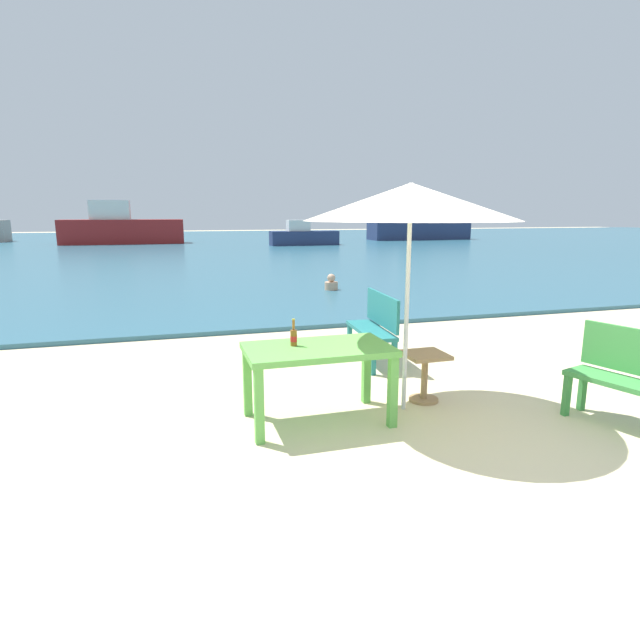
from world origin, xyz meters
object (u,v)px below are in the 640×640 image
at_px(beer_bottle_amber, 294,336).
at_px(swimmer_person, 331,284).
at_px(picnic_table_green, 318,357).
at_px(bench_teal_center, 376,324).
at_px(side_table_wood, 425,370).
at_px(bench_green_left, 639,375).
at_px(patio_umbrella, 411,202).
at_px(boat_fishing_trawler, 121,228).
at_px(boat_cargo_ship, 418,226).
at_px(boat_tanker, 303,236).

distance_m(beer_bottle_amber, swimmer_person, 8.34).
bearing_deg(beer_bottle_amber, picnic_table_green, -22.44).
relative_size(bench_teal_center, swimmer_person, 2.98).
height_order(side_table_wood, bench_green_left, bench_green_left).
xyz_separation_m(patio_umbrella, bench_green_left, (1.85, -1.10, -1.58)).
bearing_deg(boat_fishing_trawler, boat_cargo_ship, -1.24).
relative_size(side_table_wood, boat_tanker, 0.13).
bearing_deg(bench_green_left, patio_umbrella, 149.39).
height_order(picnic_table_green, bench_teal_center, bench_teal_center).
xyz_separation_m(picnic_table_green, beer_bottle_amber, (-0.22, 0.09, 0.20)).
distance_m(picnic_table_green, boat_tanker, 27.25).
distance_m(boat_tanker, boat_fishing_trawler, 11.90).
distance_m(beer_bottle_amber, boat_cargo_ship, 35.03).
bearing_deg(side_table_wood, picnic_table_green, -171.05).
relative_size(picnic_table_green, side_table_wood, 2.59).
distance_m(patio_umbrella, swimmer_person, 8.24).
relative_size(picnic_table_green, beer_bottle_amber, 5.28).
relative_size(swimmer_person, boat_fishing_trawler, 0.05).
bearing_deg(boat_fishing_trawler, beer_bottle_amber, -82.80).
bearing_deg(boat_fishing_trawler, boat_tanker, -23.69).
height_order(boat_tanker, boat_fishing_trawler, boat_fishing_trawler).
height_order(beer_bottle_amber, patio_umbrella, patio_umbrella).
relative_size(beer_bottle_amber, boat_tanker, 0.06).
bearing_deg(beer_bottle_amber, boat_fishing_trawler, 97.20).
xyz_separation_m(boat_fishing_trawler, boat_cargo_ship, (20.90, -0.45, 0.01)).
xyz_separation_m(bench_teal_center, boat_tanker, (5.43, 24.66, 0.09)).
height_order(side_table_wood, boat_fishing_trawler, boat_fishing_trawler).
distance_m(bench_green_left, swimmer_person, 8.95).
height_order(picnic_table_green, boat_cargo_ship, boat_cargo_ship).
distance_m(patio_umbrella, boat_tanker, 27.03).
relative_size(side_table_wood, bench_teal_center, 0.44).
xyz_separation_m(side_table_wood, swimmer_person, (1.39, 7.69, -0.11)).
relative_size(side_table_wood, boat_cargo_ship, 0.07).
xyz_separation_m(bench_green_left, boat_fishing_trawler, (-6.94, 32.23, 0.52)).
relative_size(beer_bottle_amber, bench_green_left, 0.21).
bearing_deg(boat_cargo_ship, boat_fishing_trawler, 178.76).
distance_m(picnic_table_green, bench_green_left, 2.99).
relative_size(bench_green_left, boat_fishing_trawler, 0.17).
xyz_separation_m(swimmer_person, boat_tanker, (4.09, 18.51, 0.39)).
bearing_deg(boat_cargo_ship, picnic_table_green, -118.60).
distance_m(beer_bottle_amber, boat_fishing_trawler, 31.34).
bearing_deg(boat_cargo_ship, bench_green_left, -113.70).
bearing_deg(side_table_wood, bench_teal_center, 87.66).
relative_size(patio_umbrella, bench_teal_center, 1.88).
xyz_separation_m(beer_bottle_amber, bench_green_left, (3.02, -1.14, -0.31)).
xyz_separation_m(beer_bottle_amber, patio_umbrella, (1.17, -0.04, 1.26)).
distance_m(bench_green_left, boat_tanker, 27.73).
relative_size(beer_bottle_amber, bench_teal_center, 0.22).
distance_m(side_table_wood, boat_fishing_trawler, 31.46).
xyz_separation_m(bench_green_left, boat_tanker, (3.95, 27.45, 0.09)).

